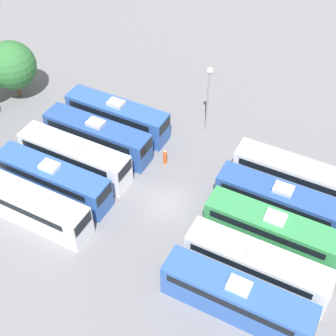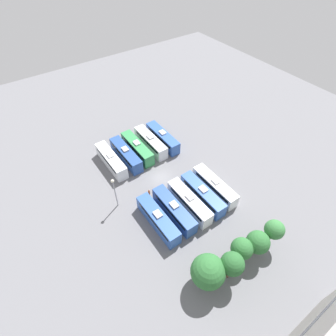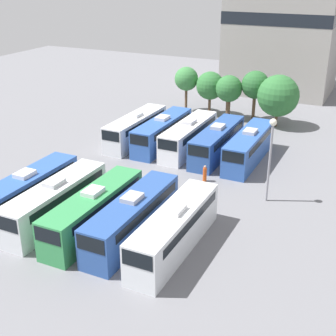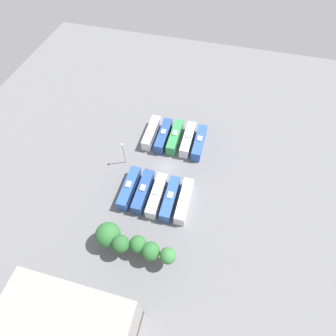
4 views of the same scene
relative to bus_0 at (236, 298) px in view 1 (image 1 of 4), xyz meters
The scene contains 14 objects.
ground_plane 11.37m from the bus_0, 53.57° to the left, with size 123.27×123.27×0.00m, color slate.
bus_0 is the anchor object (origin of this frame).
bus_1 3.21m from the bus_0, ahead, with size 2.45×10.85×3.42m.
bus_2 6.81m from the bus_0, ahead, with size 2.45×10.85×3.42m.
bus_3 9.94m from the bus_0, ahead, with size 2.45×10.85×3.42m.
bus_4 13.47m from the bus_0, ahead, with size 2.45×10.85×3.42m.
bus_5 18.26m from the bus_0, 89.92° to the left, with size 2.45×10.85×3.42m.
bus_6 18.76m from the bus_0, 79.79° to the left, with size 2.45×10.85×3.42m.
bus_7 19.56m from the bus_0, 70.44° to the left, with size 2.45×10.85×3.42m.
bus_8 20.75m from the bus_0, 61.37° to the left, with size 2.45×10.85×3.42m.
bus_9 22.60m from the bus_0, 53.51° to the left, with size 2.45×10.85×3.42m.
worker_person 16.07m from the bus_0, 45.85° to the left, with size 0.36×0.36×1.61m.
light_pole 20.44m from the bus_0, 30.08° to the left, with size 0.60×0.60×7.40m.
tree_4 33.68m from the bus_0, 66.89° to the left, with size 5.18×5.18×6.51m.
Camera 1 is at (-23.72, -12.57, 30.98)m, focal length 50.00 mm.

